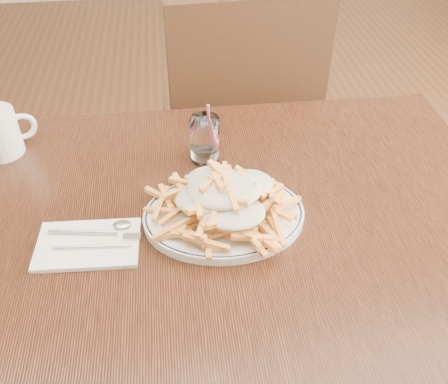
{
  "coord_description": "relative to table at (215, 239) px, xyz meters",
  "views": [
    {
      "loc": [
        -0.07,
        -0.72,
        1.41
      ],
      "look_at": [
        0.02,
        -0.03,
        0.82
      ],
      "focal_mm": 40.0,
      "sensor_mm": 36.0,
      "label": 1
    }
  ],
  "objects": [
    {
      "name": "table",
      "position": [
        0.0,
        0.0,
        0.0
      ],
      "size": [
        1.2,
        0.8,
        0.75
      ],
      "color": "black",
      "rests_on": "ground"
    },
    {
      "name": "chair_far",
      "position": [
        0.15,
        0.65,
        -0.12
      ],
      "size": [
        0.48,
        0.48,
        0.98
      ],
      "color": "black",
      "rests_on": "ground"
    },
    {
      "name": "fries_plate",
      "position": [
        0.02,
        -0.03,
        0.09
      ],
      "size": [
        0.33,
        0.29,
        0.02
      ],
      "color": "white",
      "rests_on": "table"
    },
    {
      "name": "loaded_fries",
      "position": [
        0.02,
        -0.03,
        0.14
      ],
      "size": [
        0.26,
        0.2,
        0.08
      ],
      "color": "#F1A449",
      "rests_on": "fries_plate"
    },
    {
      "name": "napkin",
      "position": [
        -0.24,
        -0.07,
        0.08
      ],
      "size": [
        0.19,
        0.13,
        0.01
      ],
      "primitive_type": "cube",
      "rotation": [
        0.0,
        0.0,
        -0.05
      ],
      "color": "white",
      "rests_on": "table"
    },
    {
      "name": "cutlery",
      "position": [
        -0.24,
        -0.06,
        0.09
      ],
      "size": [
        0.18,
        0.07,
        0.01
      ],
      "color": "silver",
      "rests_on": "napkin"
    },
    {
      "name": "water_glass",
      "position": [
        -0.0,
        0.18,
        0.12
      ],
      "size": [
        0.06,
        0.06,
        0.14
      ],
      "color": "white",
      "rests_on": "table"
    }
  ]
}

